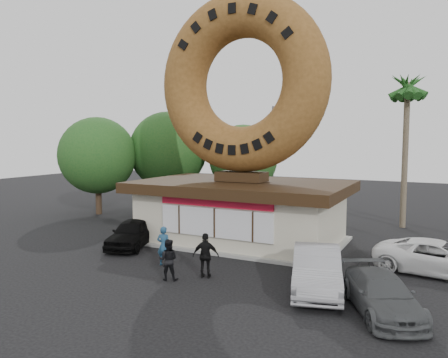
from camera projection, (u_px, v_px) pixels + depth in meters
ground at (182, 271)px, 18.48m from camera, size 90.00×90.00×0.00m
donut_shop at (241, 209)px, 23.62m from camera, size 11.20×7.20×3.80m
giant_donut at (242, 83)px, 23.00m from camera, size 9.43×2.40×9.43m
tree_west at (168, 150)px, 33.87m from camera, size 6.00×6.00×7.65m
tree_mid at (243, 159)px, 33.22m from camera, size 5.20×5.20×6.63m
tree_far at (97, 156)px, 31.93m from camera, size 5.60×5.60×7.14m
palm_near at (408, 92)px, 26.72m from camera, size 2.60×2.60×9.75m
street_lamp at (274, 153)px, 33.09m from camera, size 2.11×0.20×8.00m
person_left at (164, 246)px, 19.21m from camera, size 0.70×0.52×1.75m
person_center at (168, 260)px, 17.23m from camera, size 0.97×0.87×1.64m
person_right at (206, 256)px, 17.52m from camera, size 1.15×0.76×1.82m
car_black at (132, 233)px, 22.52m from camera, size 2.90×4.53×1.44m
car_silver at (317, 269)px, 16.08m from camera, size 2.92×5.09×1.59m
car_grey at (382, 294)px, 13.97m from camera, size 3.47×4.65×1.25m
car_white at (439, 258)px, 17.92m from camera, size 5.30×2.96×1.40m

